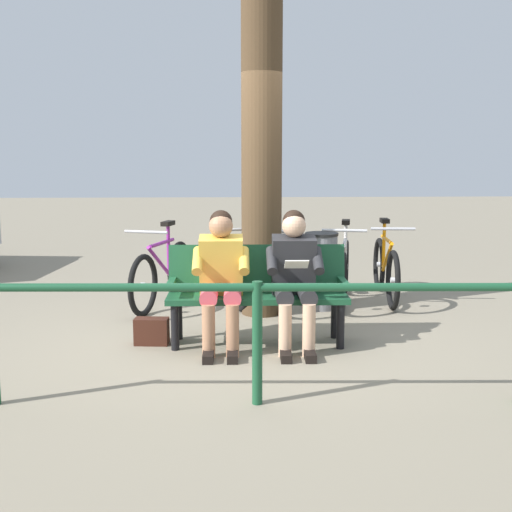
{
  "coord_description": "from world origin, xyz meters",
  "views": [
    {
      "loc": [
        0.13,
        5.7,
        1.68
      ],
      "look_at": [
        -0.12,
        -0.17,
        0.75
      ],
      "focal_mm": 45.05,
      "sensor_mm": 36.0,
      "label": 1
    }
  ],
  "objects": [
    {
      "name": "ground_plane",
      "position": [
        0.0,
        0.0,
        0.0
      ],
      "size": [
        40.0,
        40.0,
        0.0
      ],
      "primitive_type": "plane",
      "color": "gray"
    },
    {
      "name": "bench",
      "position": [
        -0.12,
        0.05,
        0.51
      ],
      "size": [
        1.61,
        0.5,
        0.87
      ],
      "rotation": [
        0.0,
        0.0,
        -0.02
      ],
      "color": "#194C2D",
      "rests_on": "ground"
    },
    {
      "name": "person_reading",
      "position": [
        -0.44,
        0.22,
        0.66
      ],
      "size": [
        0.49,
        0.77,
        1.2
      ],
      "rotation": [
        0.0,
        0.0,
        -0.02
      ],
      "color": "#262628",
      "rests_on": "ground"
    },
    {
      "name": "person_companion",
      "position": [
        0.2,
        0.21,
        0.66
      ],
      "size": [
        0.49,
        0.77,
        1.2
      ],
      "rotation": [
        0.0,
        0.0,
        -0.02
      ],
      "color": "gold",
      "rests_on": "ground"
    },
    {
      "name": "handbag",
      "position": [
        0.82,
        0.12,
        0.12
      ],
      "size": [
        0.31,
        0.17,
        0.24
      ],
      "primitive_type": "cube",
      "rotation": [
        0.0,
        0.0,
        -0.09
      ],
      "color": "#3F1E14",
      "rests_on": "ground"
    },
    {
      "name": "tree_trunk",
      "position": [
        -0.21,
        -0.99,
        1.9
      ],
      "size": [
        0.42,
        0.42,
        3.79
      ],
      "primitive_type": "cylinder",
      "color": "#4C3823",
      "rests_on": "ground"
    },
    {
      "name": "litter_bin",
      "position": [
        -0.88,
        -1.17,
        0.42
      ],
      "size": [
        0.36,
        0.36,
        0.84
      ],
      "color": "slate",
      "rests_on": "ground"
    },
    {
      "name": "bicycle_red",
      "position": [
        -1.69,
        -1.58,
        0.36
      ],
      "size": [
        0.48,
        1.68,
        0.94
      ],
      "rotation": [
        0.0,
        0.0,
        1.49
      ],
      "color": "black",
      "rests_on": "ground"
    },
    {
      "name": "bicycle_black",
      "position": [
        -1.19,
        -1.45,
        0.36
      ],
      "size": [
        0.53,
        1.66,
        0.94
      ],
      "rotation": [
        0.0,
        0.0,
        1.36
      ],
      "color": "black",
      "rests_on": "ground"
    },
    {
      "name": "bicycle_green",
      "position": [
        -0.39,
        -1.39,
        0.36
      ],
      "size": [
        0.48,
        1.68,
        0.94
      ],
      "rotation": [
        0.0,
        0.0,
        1.64
      ],
      "color": "black",
      "rests_on": "ground"
    },
    {
      "name": "bicycle_orange",
      "position": [
        0.15,
        -1.58,
        0.36
      ],
      "size": [
        0.6,
        1.63,
        0.94
      ],
      "rotation": [
        0.0,
        0.0,
        1.84
      ],
      "color": "black",
      "rests_on": "ground"
    },
    {
      "name": "bicycle_purple",
      "position": [
        0.87,
        -1.39,
        0.36
      ],
      "size": [
        0.64,
        1.62,
        0.94
      ],
      "rotation": [
        0.0,
        0.0,
        1.27
      ],
      "color": "black",
      "rests_on": "ground"
    },
    {
      "name": "railing_fence",
      "position": [
        -0.06,
        1.54,
        0.61
      ],
      "size": [
        3.63,
        0.21,
        0.85
      ],
      "rotation": [
        0.0,
        0.0,
        -0.04
      ],
      "color": "#194C2D",
      "rests_on": "ground"
    }
  ]
}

